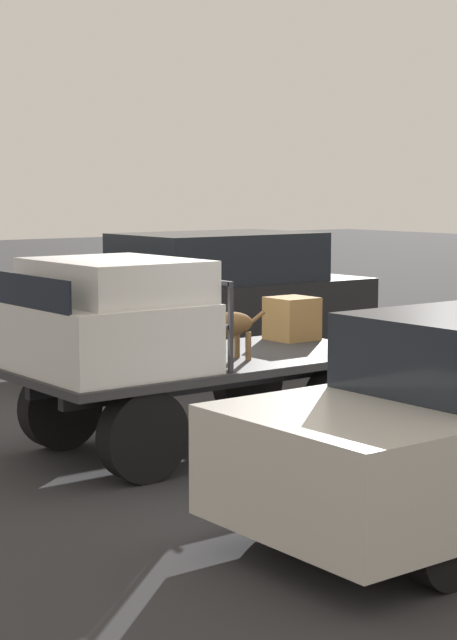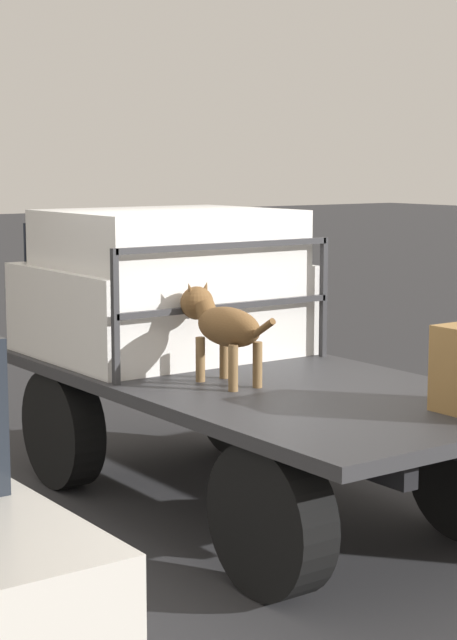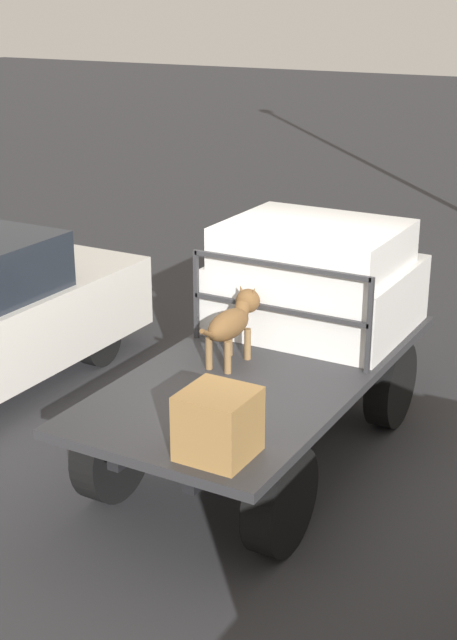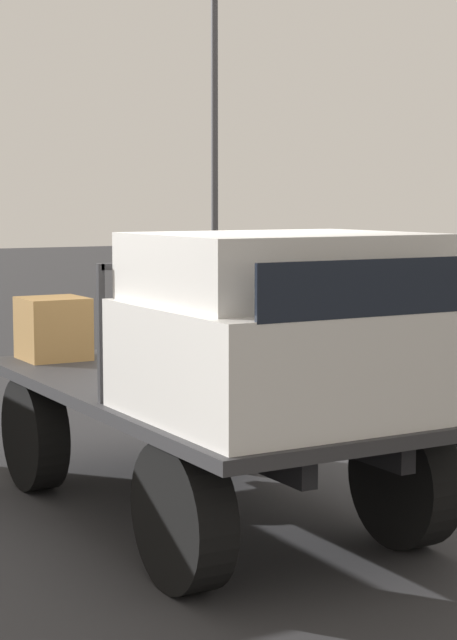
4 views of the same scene
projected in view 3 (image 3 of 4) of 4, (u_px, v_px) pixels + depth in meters
The scene contains 6 objects.
ground_plane at pixel (262, 456), 8.03m from camera, with size 80.00×80.00×0.00m, color #2D2D30.
flatbed_truck at pixel (263, 393), 7.81m from camera, with size 3.85×1.85×0.90m.
truck_cab at pixel (316, 278), 8.44m from camera, with size 1.53×1.73×1.04m.
truck_headboard at pixel (279, 295), 7.76m from camera, with size 0.04×1.73×0.85m.
dog at pixel (234, 320), 7.69m from camera, with size 0.96×0.25×0.62m.
cargo_crate at pixel (218, 424), 6.13m from camera, with size 0.48×0.48×0.48m.
Camera 3 is at (-6.35, -3.23, 3.92)m, focal length 50.00 mm.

